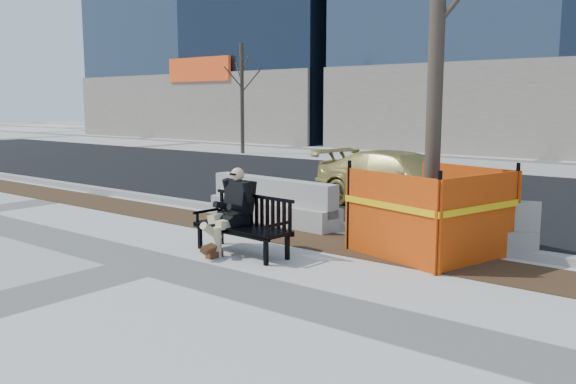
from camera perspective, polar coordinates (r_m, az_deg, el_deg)
name	(u,v)px	position (r m, az deg, el deg)	size (l,w,h in m)	color
ground	(154,264)	(8.71, -12.62, -6.63)	(120.00, 120.00, 0.00)	beige
mulch_strip	(272,232)	(10.48, -1.50, -3.84)	(40.00, 1.20, 0.02)	#47301C
asphalt_street	(429,192)	(15.68, 13.19, 0.03)	(60.00, 10.40, 0.01)	black
curb	(305,221)	(11.20, 1.62, -2.76)	(60.00, 0.25, 0.12)	#9E9B93
bench	(242,254)	(9.06, -4.37, -5.86)	(1.66, 0.60, 0.88)	black
seated_man	(234,251)	(9.25, -5.13, -5.56)	(0.55, 0.91, 1.28)	black
tree_fence	(429,252)	(9.36, 13.23, -5.60)	(2.75, 2.75, 6.89)	#FA4A0B
sedan	(402,208)	(13.12, 10.79, -1.52)	(1.69, 4.16, 1.21)	tan
jersey_barrier_left	(273,222)	(11.41, -1.45, -2.85)	(2.94, 0.59, 0.84)	#A6A49C
jersey_barrier_right	(442,248)	(9.71, 14.35, -5.13)	(2.80, 0.56, 0.80)	gray
far_tree_left	(243,153)	(27.19, -4.32, 3.69)	(1.94, 1.94, 5.23)	#44382C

